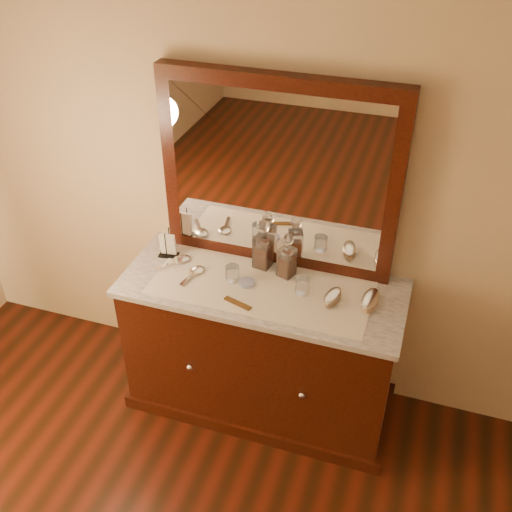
{
  "coord_description": "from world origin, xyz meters",
  "views": [
    {
      "loc": [
        0.71,
        -0.29,
        2.69
      ],
      "look_at": [
        0.0,
        1.85,
        1.1
      ],
      "focal_mm": 41.59,
      "sensor_mm": 36.0,
      "label": 1
    }
  ],
  "objects_px": {
    "dresser_cabinet": "(262,349)",
    "comb": "(238,303)",
    "mirror_frame": "(278,175)",
    "decanter_right": "(287,260)",
    "pin_dish": "(247,283)",
    "decanter_left": "(263,249)",
    "brush_far": "(370,300)",
    "napkin_rack": "(168,246)",
    "hand_mirror_outer": "(179,260)",
    "hand_mirror_inner": "(195,272)",
    "brush_near": "(332,297)"
  },
  "relations": [
    {
      "from": "brush_far",
      "to": "hand_mirror_inner",
      "type": "height_order",
      "value": "brush_far"
    },
    {
      "from": "mirror_frame",
      "to": "hand_mirror_inner",
      "type": "relative_size",
      "value": 6.17
    },
    {
      "from": "decanter_left",
      "to": "hand_mirror_inner",
      "type": "relative_size",
      "value": 1.43
    },
    {
      "from": "pin_dish",
      "to": "decanter_left",
      "type": "distance_m",
      "value": 0.2
    },
    {
      "from": "mirror_frame",
      "to": "napkin_rack",
      "type": "height_order",
      "value": "mirror_frame"
    },
    {
      "from": "mirror_frame",
      "to": "comb",
      "type": "height_order",
      "value": "mirror_frame"
    },
    {
      "from": "decanter_right",
      "to": "pin_dish",
      "type": "bearing_deg",
      "value": -141.07
    },
    {
      "from": "napkin_rack",
      "to": "decanter_left",
      "type": "xyz_separation_m",
      "value": [
        0.51,
        0.07,
        0.05
      ]
    },
    {
      "from": "dresser_cabinet",
      "to": "brush_near",
      "type": "bearing_deg",
      "value": -1.69
    },
    {
      "from": "napkin_rack",
      "to": "brush_far",
      "type": "height_order",
      "value": "napkin_rack"
    },
    {
      "from": "decanter_right",
      "to": "hand_mirror_outer",
      "type": "relative_size",
      "value": 1.29
    },
    {
      "from": "mirror_frame",
      "to": "decanter_left",
      "type": "bearing_deg",
      "value": -119.69
    },
    {
      "from": "mirror_frame",
      "to": "decanter_left",
      "type": "distance_m",
      "value": 0.4
    },
    {
      "from": "brush_near",
      "to": "brush_far",
      "type": "height_order",
      "value": "brush_far"
    },
    {
      "from": "pin_dish",
      "to": "hand_mirror_inner",
      "type": "bearing_deg",
      "value": -179.61
    },
    {
      "from": "napkin_rack",
      "to": "hand_mirror_outer",
      "type": "distance_m",
      "value": 0.1
    },
    {
      "from": "mirror_frame",
      "to": "pin_dish",
      "type": "distance_m",
      "value": 0.56
    },
    {
      "from": "napkin_rack",
      "to": "mirror_frame",
      "type": "bearing_deg",
      "value": 14.95
    },
    {
      "from": "brush_near",
      "to": "hand_mirror_outer",
      "type": "xyz_separation_m",
      "value": [
        -0.84,
        0.06,
        -0.01
      ]
    },
    {
      "from": "hand_mirror_outer",
      "to": "brush_far",
      "type": "bearing_deg",
      "value": -1.89
    },
    {
      "from": "pin_dish",
      "to": "decanter_left",
      "type": "height_order",
      "value": "decanter_left"
    },
    {
      "from": "decanter_left",
      "to": "hand_mirror_inner",
      "type": "xyz_separation_m",
      "value": [
        -0.31,
        -0.18,
        -0.1
      ]
    },
    {
      "from": "dresser_cabinet",
      "to": "brush_near",
      "type": "height_order",
      "value": "brush_near"
    },
    {
      "from": "brush_far",
      "to": "hand_mirror_outer",
      "type": "relative_size",
      "value": 0.94
    },
    {
      "from": "mirror_frame",
      "to": "napkin_rack",
      "type": "bearing_deg",
      "value": -165.05
    },
    {
      "from": "dresser_cabinet",
      "to": "decanter_right",
      "type": "xyz_separation_m",
      "value": [
        0.09,
        0.12,
        0.54
      ]
    },
    {
      "from": "comb",
      "to": "napkin_rack",
      "type": "bearing_deg",
      "value": 167.78
    },
    {
      "from": "napkin_rack",
      "to": "brush_far",
      "type": "relative_size",
      "value": 0.87
    },
    {
      "from": "comb",
      "to": "dresser_cabinet",
      "type": "bearing_deg",
      "value": 85.81
    },
    {
      "from": "comb",
      "to": "brush_near",
      "type": "height_order",
      "value": "brush_near"
    },
    {
      "from": "decanter_left",
      "to": "hand_mirror_outer",
      "type": "distance_m",
      "value": 0.46
    },
    {
      "from": "dresser_cabinet",
      "to": "mirror_frame",
      "type": "height_order",
      "value": "mirror_frame"
    },
    {
      "from": "dresser_cabinet",
      "to": "brush_far",
      "type": "bearing_deg",
      "value": 2.16
    },
    {
      "from": "brush_far",
      "to": "mirror_frame",
      "type": "bearing_deg",
      "value": 157.34
    },
    {
      "from": "comb",
      "to": "brush_far",
      "type": "height_order",
      "value": "brush_far"
    },
    {
      "from": "pin_dish",
      "to": "mirror_frame",
      "type": "bearing_deg",
      "value": 73.31
    },
    {
      "from": "comb",
      "to": "decanter_left",
      "type": "distance_m",
      "value": 0.35
    },
    {
      "from": "brush_near",
      "to": "hand_mirror_outer",
      "type": "relative_size",
      "value": 0.85
    },
    {
      "from": "dresser_cabinet",
      "to": "mirror_frame",
      "type": "xyz_separation_m",
      "value": [
        0.0,
        0.25,
        0.94
      ]
    },
    {
      "from": "dresser_cabinet",
      "to": "comb",
      "type": "bearing_deg",
      "value": -110.93
    },
    {
      "from": "hand_mirror_inner",
      "to": "decanter_left",
      "type": "bearing_deg",
      "value": 29.44
    },
    {
      "from": "napkin_rack",
      "to": "decanter_left",
      "type": "height_order",
      "value": "decanter_left"
    },
    {
      "from": "dresser_cabinet",
      "to": "mirror_frame",
      "type": "relative_size",
      "value": 1.17
    },
    {
      "from": "comb",
      "to": "decanter_left",
      "type": "height_order",
      "value": "decanter_left"
    },
    {
      "from": "dresser_cabinet",
      "to": "mirror_frame",
      "type": "distance_m",
      "value": 0.97
    },
    {
      "from": "brush_near",
      "to": "mirror_frame",
      "type": "bearing_deg",
      "value": 144.63
    },
    {
      "from": "mirror_frame",
      "to": "hand_mirror_inner",
      "type": "height_order",
      "value": "mirror_frame"
    },
    {
      "from": "comb",
      "to": "decanter_left",
      "type": "relative_size",
      "value": 0.54
    },
    {
      "from": "brush_near",
      "to": "brush_far",
      "type": "bearing_deg",
      "value": 9.87
    },
    {
      "from": "dresser_cabinet",
      "to": "comb",
      "type": "distance_m",
      "value": 0.49
    }
  ]
}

